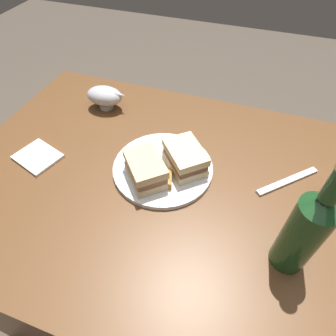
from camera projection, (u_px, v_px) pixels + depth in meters
ground_plane at (171, 292)px, 1.27m from camera, size 6.00×6.00×0.00m
dining_table at (172, 253)px, 0.99m from camera, size 1.11×0.76×0.77m
plate at (163, 168)px, 0.73m from camera, size 0.25×0.25×0.01m
sandwich_half_left at (146, 169)px, 0.68m from camera, size 0.13×0.13×0.06m
sandwich_half_right at (185, 158)px, 0.70m from camera, size 0.13×0.14×0.06m
potato_wedge_front at (181, 169)px, 0.70m from camera, size 0.04×0.04×0.02m
potato_wedge_middle at (168, 180)px, 0.68m from camera, size 0.03×0.05×0.02m
potato_wedge_back at (183, 175)px, 0.69m from camera, size 0.03×0.04×0.02m
potato_wedge_left_edge at (165, 175)px, 0.69m from camera, size 0.03×0.04×0.01m
gravy_boat at (105, 96)px, 0.88m from camera, size 0.13×0.08×0.07m
cider_bottle at (305, 231)px, 0.49m from camera, size 0.07×0.07×0.27m
napkin at (38, 157)px, 0.76m from camera, size 0.13×0.12×0.01m
fork at (287, 181)px, 0.70m from camera, size 0.14×0.14×0.01m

